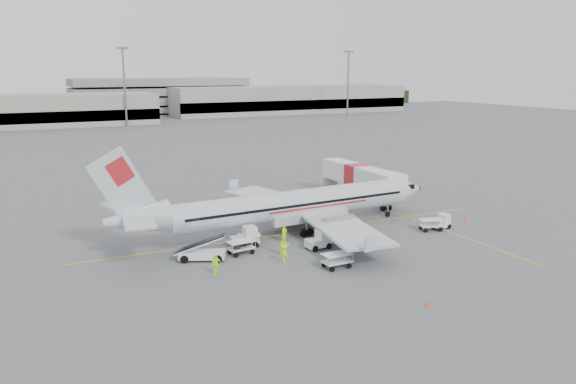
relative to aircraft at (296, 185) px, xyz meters
name	(u,v)px	position (x,y,z in m)	size (l,w,h in m)	color
ground	(297,232)	(-0.10, -0.31, -4.84)	(360.00, 360.00, 0.00)	#56595B
stripe_lead	(297,232)	(-0.10, -0.31, -4.83)	(44.00, 0.20, 0.01)	yellow
stripe_cross	(458,235)	(13.90, -8.31, -4.83)	(0.20, 20.00, 0.01)	yellow
terminal_east	(287,99)	(69.90, 144.69, 0.16)	(90.00, 26.00, 10.00)	gray
parking_garage	(160,95)	(24.90, 159.69, 2.16)	(62.00, 24.00, 14.00)	slate
treeline	(84,105)	(-0.10, 174.69, -1.84)	(300.00, 3.00, 6.00)	black
mast_center	(125,88)	(4.90, 117.69, 6.16)	(3.20, 1.20, 22.00)	slate
mast_east	(348,84)	(79.90, 117.69, 6.16)	(3.20, 1.20, 22.00)	slate
aircraft	(296,185)	(0.00, 0.00, 0.00)	(35.09, 27.50, 9.67)	silver
jet_bridge	(357,182)	(13.31, 9.27, -2.59)	(3.22, 17.15, 4.50)	white
belt_loader	(202,244)	(-11.29, -4.21, -3.41)	(5.27, 1.98, 2.85)	white
tug_fore	(441,222)	(13.96, -5.71, -4.08)	(1.95, 1.12, 1.51)	white
tug_mid	(318,239)	(-0.73, -5.89, -3.96)	(2.28, 1.31, 1.76)	white
tug_aft	(244,237)	(-6.63, -2.35, -3.89)	(2.46, 1.41, 1.90)	white
cart_loaded_a	(241,247)	(-7.69, -4.19, -4.22)	(2.35, 1.39, 1.23)	white
cart_loaded_b	(249,240)	(-6.15, -2.31, -4.28)	(2.15, 1.27, 1.12)	white
cart_empty_a	(337,261)	(-1.85, -11.05, -4.21)	(2.41, 1.42, 1.26)	white
cart_empty_b	(431,225)	(12.53, -5.80, -4.24)	(2.30, 1.36, 1.20)	white
cone_nose	(466,220)	(18.03, -4.99, -4.56)	(0.34, 0.34, 0.56)	#FF4A17
cone_port	(261,197)	(2.51, 14.63, -4.50)	(0.41, 0.41, 0.67)	#FF4A17
cone_stbd	(428,302)	(-0.12, -20.48, -4.57)	(0.33, 0.33, 0.54)	#FF4A17
crew_a	(284,233)	(-2.59, -2.59, -4.01)	(0.60, 0.39, 1.65)	#B0F610
crew_b	(284,246)	(-4.44, -6.42, -3.88)	(0.93, 0.72, 1.91)	#B0F610
crew_c	(284,253)	(-5.14, -7.89, -4.04)	(1.03, 0.59, 1.59)	#B0F610
crew_d	(216,264)	(-11.37, -8.13, -3.97)	(1.02, 0.42, 1.74)	#B0F610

